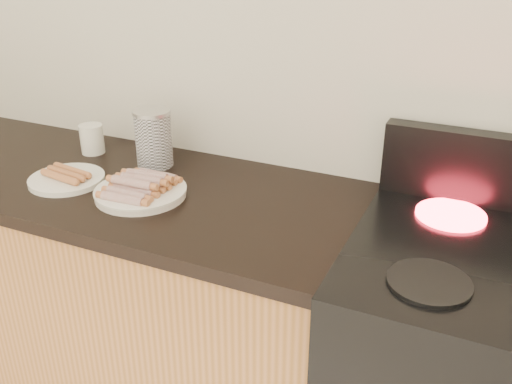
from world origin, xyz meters
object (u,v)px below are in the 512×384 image
at_px(main_plate, 141,193).
at_px(side_plate, 67,179).
at_px(canister, 154,138).
at_px(mug, 92,139).

xyz_separation_m(main_plate, side_plate, (-0.26, -0.01, -0.00)).
xyz_separation_m(main_plate, canister, (-0.09, 0.21, 0.08)).
bearing_deg(mug, side_plate, -69.71).
bearing_deg(mug, main_plate, -32.17).
height_order(canister, mug, canister).
distance_m(canister, mug, 0.26).
xyz_separation_m(main_plate, mug, (-0.34, 0.22, 0.04)).
height_order(side_plate, canister, canister).
relative_size(side_plate, canister, 1.22).
bearing_deg(main_plate, canister, 113.22).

